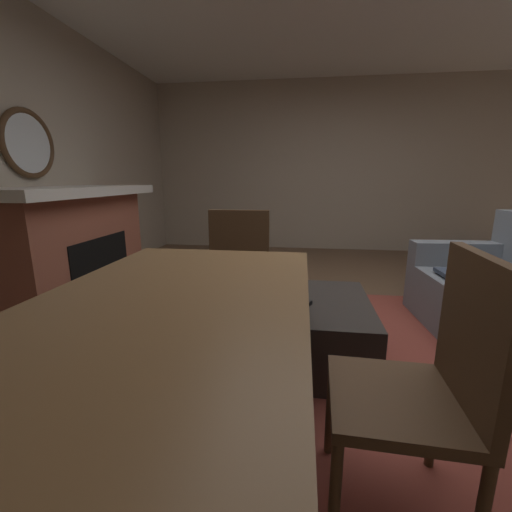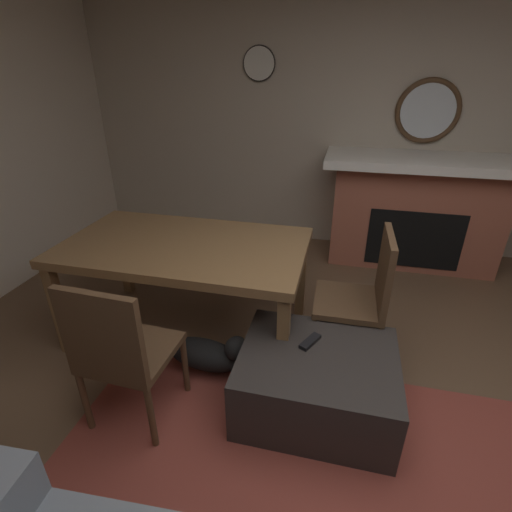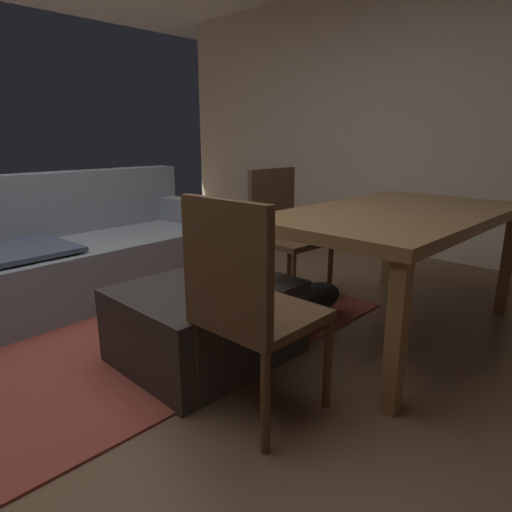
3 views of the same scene
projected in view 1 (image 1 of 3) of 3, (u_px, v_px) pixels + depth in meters
name	position (u px, v px, depth m)	size (l,w,h in m)	color
floor	(358.00, 333.00, 2.56)	(7.89, 7.89, 0.00)	brown
wall_left	(332.00, 167.00, 5.44)	(0.12, 6.24, 2.66)	#B7A893
area_rug	(422.00, 365.00, 2.12)	(2.60, 2.00, 0.01)	brown
fireplace	(71.00, 246.00, 3.09)	(1.80, 0.76, 1.08)	#9E5642
round_wall_mirror	(28.00, 144.00, 2.92)	(0.60, 0.05, 0.60)	#4C331E
ottoman_coffee_table	(312.00, 330.00, 2.16)	(0.87, 0.70, 0.40)	#2D2826
tv_remote	(299.00, 301.00, 2.07)	(0.05, 0.16, 0.02)	black
dining_table	(169.00, 320.00, 1.17)	(1.67, 0.96, 0.74)	brown
dining_chair_west	(237.00, 269.00, 2.39)	(0.45, 0.45, 0.93)	#513823
dining_chair_north	(430.00, 377.00, 1.08)	(0.46, 0.46, 0.93)	#513823
small_dog	(288.00, 402.00, 1.51)	(0.57, 0.25, 0.29)	black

